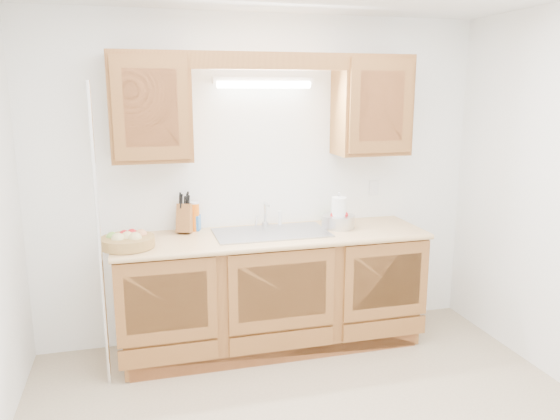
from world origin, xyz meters
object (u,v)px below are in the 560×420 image
object	(u,v)px
paper_towel	(339,213)
apple_bowl	(338,220)
knife_block	(185,218)
fruit_basket	(128,240)

from	to	relation	value
paper_towel	apple_bowl	bearing A→B (deg)	79.63
knife_block	apple_bowl	distance (m)	1.17
knife_block	apple_bowl	size ratio (longest dim) A/B	1.10
fruit_basket	apple_bowl	distance (m)	1.58
apple_bowl	paper_towel	bearing A→B (deg)	-100.37
knife_block	paper_towel	bearing A→B (deg)	11.81
paper_towel	apple_bowl	distance (m)	0.06
fruit_basket	paper_towel	bearing A→B (deg)	4.94
apple_bowl	fruit_basket	bearing A→B (deg)	-174.74
paper_towel	apple_bowl	world-z (taller)	paper_towel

